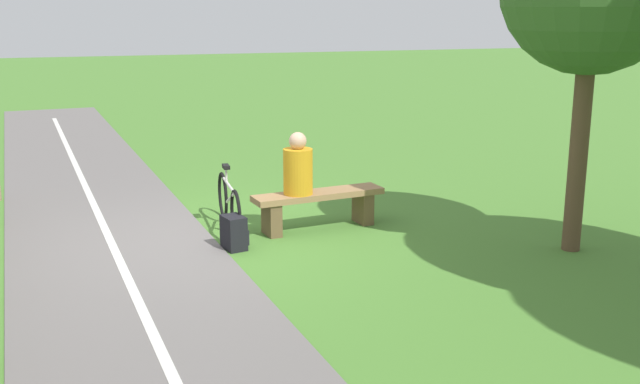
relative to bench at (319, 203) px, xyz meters
name	(u,v)px	position (x,y,z in m)	size (l,w,h in m)	color
ground_plane	(207,240)	(1.50, 0.02, -0.35)	(80.00, 80.00, 0.00)	#477A2D
bench	(319,203)	(0.00, 0.00, 0.00)	(1.81, 0.56, 0.51)	#937047
person_seated	(298,168)	(0.29, 0.03, 0.50)	(0.42, 0.42, 0.81)	orange
bicycle	(229,203)	(1.12, -0.40, 0.00)	(0.15, 1.72, 0.83)	black
backpack	(234,233)	(1.25, 0.48, -0.15)	(0.32, 0.36, 0.41)	black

